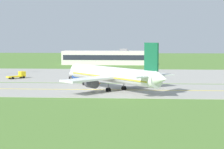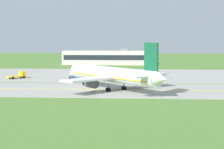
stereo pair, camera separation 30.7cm
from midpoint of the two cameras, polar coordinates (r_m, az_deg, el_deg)
The scene contains 9 objects.
ground_plane at distance 103.47m, azimuth -2.24°, elevation -2.28°, with size 500.00×500.00×0.00m, color #517A33.
taxiway_strip at distance 103.46m, azimuth -2.24°, elevation -2.25°, with size 240.00×28.00×0.10m, color #9E9B93.
apron_pad at distance 144.60m, azimuth 3.51°, elevation -0.08°, with size 140.00×52.00×0.10m, color #9E9B93.
taxiway_centreline at distance 103.45m, azimuth -2.24°, elevation -2.22°, with size 220.00×0.60×0.01m, color yellow.
airplane_lead at distance 101.99m, azimuth 0.00°, elevation -0.05°, with size 30.15×32.23×12.70m.
service_truck_baggage at distance 135.68m, azimuth -13.54°, elevation -0.10°, with size 5.88×6.06×2.59m.
service_truck_catering at distance 129.54m, azimuth -5.66°, elevation -0.07°, with size 4.33×6.31×2.65m.
terminal_building at distance 202.02m, azimuth -0.88°, elevation 2.48°, with size 45.08×10.98×8.24m.
traffic_cone_near_edge at distance 116.34m, azimuth -1.87°, elevation -1.28°, with size 0.44×0.44×0.60m, color orange.
Camera 1 is at (10.98, -101.95, 13.81)m, focal length 62.47 mm.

